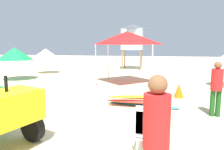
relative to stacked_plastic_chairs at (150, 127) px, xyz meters
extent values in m
plane|color=beige|center=(-1.45, 0.20, -0.60)|extent=(80.00, 80.00, 0.00)
cube|color=yellow|center=(-2.63, -0.32, 0.30)|extent=(1.12, 1.30, 0.60)
cylinder|color=black|center=(-2.63, -0.32, 0.75)|extent=(0.08, 0.08, 0.30)
cylinder|color=black|center=(-2.49, 0.22, -0.30)|extent=(0.63, 0.37, 0.60)
cube|color=white|center=(0.00, 0.10, -0.16)|extent=(0.48, 0.48, 0.04)
cube|color=white|center=(0.00, -0.12, 0.04)|extent=(0.48, 0.04, 0.40)
cube|color=white|center=(0.00, 0.10, -0.07)|extent=(0.48, 0.48, 0.04)
cube|color=white|center=(0.00, -0.12, 0.13)|extent=(0.48, 0.04, 0.40)
cube|color=white|center=(0.00, 0.10, 0.02)|extent=(0.48, 0.48, 0.04)
cube|color=white|center=(0.00, -0.12, 0.22)|extent=(0.48, 0.04, 0.40)
cylinder|color=white|center=(0.21, 0.31, -0.39)|extent=(0.04, 0.04, 0.42)
cylinder|color=white|center=(-0.21, 0.31, -0.39)|extent=(0.04, 0.04, 0.42)
cylinder|color=white|center=(-0.21, -0.11, -0.39)|extent=(0.04, 0.04, 0.42)
ellipsoid|color=#268CCC|center=(-0.31, 3.32, -0.56)|extent=(2.49, 0.68, 0.08)
ellipsoid|color=orange|center=(-0.47, 3.35, -0.48)|extent=(2.20, 0.35, 0.08)
ellipsoid|color=red|center=(-0.44, 3.15, -0.40)|extent=(2.18, 0.37, 0.08)
ellipsoid|color=red|center=(-0.48, 3.33, -0.32)|extent=(2.17, 0.41, 0.08)
ellipsoid|color=yellow|center=(-0.47, 3.15, -0.24)|extent=(1.93, 0.65, 0.08)
cylinder|color=red|center=(0.09, -1.18, 0.56)|extent=(0.32, 0.32, 0.66)
sphere|color=brown|center=(0.09, -1.18, 1.00)|extent=(0.23, 0.23, 0.23)
cylinder|color=#194C19|center=(1.75, 2.72, -0.21)|extent=(0.14, 0.14, 0.78)
cylinder|color=#194C19|center=(1.91, 2.72, -0.21)|extent=(0.14, 0.14, 0.78)
cylinder|color=red|center=(1.83, 2.72, 0.49)|extent=(0.32, 0.32, 0.62)
sphere|color=brown|center=(1.83, 2.72, 0.90)|extent=(0.21, 0.21, 0.21)
cylinder|color=#B2B2B7|center=(-2.82, 6.19, 0.47)|extent=(0.05, 0.05, 2.14)
cylinder|color=#B2B2B7|center=(-0.06, 6.19, 0.47)|extent=(0.05, 0.05, 2.14)
cylinder|color=#B2B2B7|center=(-2.82, 8.95, 0.47)|extent=(0.05, 0.05, 2.14)
cylinder|color=#B2B2B7|center=(-0.06, 8.95, 0.47)|extent=(0.05, 0.05, 2.14)
pyramid|color=red|center=(-1.44, 7.57, 1.90)|extent=(2.77, 2.77, 0.72)
cylinder|color=olive|center=(-2.71, 14.01, 0.27)|extent=(0.12, 0.12, 1.74)
cylinder|color=olive|center=(-1.15, 14.01, 0.27)|extent=(0.12, 0.12, 1.74)
cylinder|color=olive|center=(-2.71, 15.57, 0.27)|extent=(0.12, 0.12, 1.74)
cylinder|color=olive|center=(-1.15, 15.57, 0.27)|extent=(0.12, 0.12, 1.74)
cube|color=#AECFE7|center=(-1.93, 14.79, 2.04)|extent=(1.80, 1.80, 1.80)
pyramid|color=#4C5156|center=(-1.93, 14.79, 3.17)|extent=(1.98, 1.98, 0.45)
cylinder|color=beige|center=(-8.03, 10.49, 0.34)|extent=(0.04, 0.04, 1.88)
cone|color=white|center=(-8.03, 10.49, 0.95)|extent=(1.84, 1.84, 0.64)
cylinder|color=beige|center=(-8.28, 7.34, 0.38)|extent=(0.04, 0.04, 1.98)
cone|color=#19994C|center=(-8.28, 7.34, 1.00)|extent=(2.15, 2.15, 0.75)
cone|color=orange|center=(1.04, 4.82, -0.32)|extent=(0.40, 0.40, 0.57)
camera|label=1|loc=(0.05, -3.51, 1.43)|focal=32.44mm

